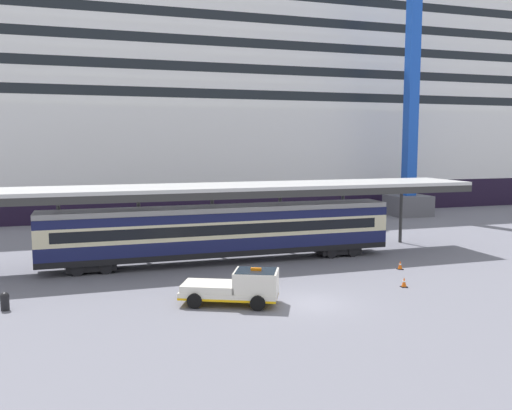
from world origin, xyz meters
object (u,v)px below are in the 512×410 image
cruise_ship (241,105)px  dockside_crane (420,42)px  service_truck (239,286)px  quay_bollard (5,300)px  traffic_cone_far (404,282)px  train_carriage (222,231)px  traffic_cone_near (268,276)px  traffic_cone_mid (400,265)px

cruise_ship → dockside_crane: (16.80, -16.42, 6.41)m
service_truck → quay_bollard: size_ratio=5.80×
traffic_cone_far → quay_bollard: quay_bollard is taller
train_carriage → dockside_crane: size_ratio=0.40×
traffic_cone_near → quay_bollard: (-14.85, -1.33, 0.14)m
cruise_ship → dockside_crane: 24.35m
service_truck → quay_bollard: 12.12m
train_carriage → dockside_crane: bearing=32.7°
traffic_cone_mid → quay_bollard: 24.61m
cruise_ship → traffic_cone_far: 46.57m
quay_bollard → cruise_ship: bearing=59.4°
train_carriage → traffic_cone_far: train_carriage is taller
service_truck → train_carriage: bearing=80.7°
traffic_cone_far → traffic_cone_near: bearing=153.3°
traffic_cone_near → traffic_cone_far: bearing=-26.7°
dockside_crane → quay_bollard: size_ratio=65.68×
dockside_crane → quay_bollard: 52.84m
service_truck → traffic_cone_far: service_truck is taller
train_carriage → traffic_cone_far: size_ratio=41.06×
cruise_ship → dockside_crane: bearing=-44.3°
service_truck → traffic_cone_far: bearing=1.8°
traffic_cone_near → traffic_cone_mid: size_ratio=1.23×
service_truck → dockside_crane: dockside_crane is taller
traffic_cone_mid → service_truck: bearing=-160.9°
cruise_ship → traffic_cone_far: cruise_ship is taller
cruise_ship → traffic_cone_near: bearing=-103.9°
traffic_cone_mid → traffic_cone_far: 4.71m
train_carriage → dockside_crane: dockside_crane is taller
traffic_cone_near → quay_bollard: quay_bollard is taller
service_truck → traffic_cone_mid: size_ratio=9.01×
cruise_ship → traffic_cone_near: 44.12m
dockside_crane → traffic_cone_mid: bearing=-125.7°
service_truck → traffic_cone_far: (10.40, 0.32, -0.69)m
traffic_cone_mid → dockside_crane: (17.22, 24.00, 19.85)m
traffic_cone_far → dockside_crane: (19.56, 28.09, 19.85)m
quay_bollard → dockside_crane: bearing=31.6°
traffic_cone_far → train_carriage: bearing=131.4°
traffic_cone_near → traffic_cone_mid: (9.70, 0.39, -0.07)m
cruise_ship → quay_bollard: 50.74m
traffic_cone_mid → dockside_crane: bearing=54.3°
quay_bollard → service_truck: bearing=-12.8°
service_truck → dockside_crane: 45.52m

